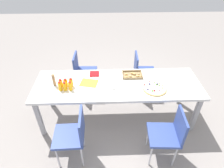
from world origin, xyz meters
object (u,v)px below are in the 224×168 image
Objects in this scene: juice_bottle_5 at (71,83)px; fruit_pizza at (154,88)px; juice_bottle_4 at (66,83)px; chair_near_left at (74,133)px; napkin_stack at (94,74)px; chair_far_right at (142,70)px; paper_folder at (89,83)px; juice_bottle_1 at (65,86)px; party_table at (117,87)px; chair_near_right at (169,133)px; chair_far_left at (83,70)px; plate_stack at (112,86)px; juice_bottle_0 at (60,86)px; juice_bottle_3 at (61,83)px; juice_bottle_2 at (70,86)px; cardboard_tube at (54,80)px; snack_tray at (132,75)px.

fruit_pizza is at bearing -4.81° from juice_bottle_5.
chair_near_left is at bearing -76.34° from juice_bottle_4.
juice_bottle_4 is 0.93× the size of juice_bottle_5.
juice_bottle_5 is at bearing -136.52° from napkin_stack.
chair_far_right is 0.91m from fruit_pizza.
juice_bottle_1 is at bearing -154.88° from paper_folder.
party_table is 3.08× the size of chair_near_right.
chair_far_left is 5.69× the size of juice_bottle_5.
chair_near_right is 1.50m from chair_far_right.
fruit_pizza is at bearing -6.87° from plate_stack.
chair_far_right is (-0.13, 1.49, 0.00)m from chair_near_right.
chair_near_right is 3.19× the size of paper_folder.
juice_bottle_1 is at bearing -89.04° from juice_bottle_4.
juice_bottle_0 is 0.08m from juice_bottle_3.
chair_near_left is 2.34× the size of fruit_pizza.
cardboard_tube is (-0.26, 0.12, 0.03)m from juice_bottle_2.
juice_bottle_3 is at bearing 131.66° from juice_bottle_1.
snack_tray is (1.03, 0.24, -0.05)m from juice_bottle_4.
paper_folder is at bearing -51.72° from chair_far_right.
juice_bottle_2 is at bearing -169.51° from party_table.
chair_near_right is 1.07m from snack_tray.
paper_folder is (-0.44, 0.03, 0.06)m from party_table.
juice_bottle_0 is 1.02× the size of juice_bottle_2.
juice_bottle_2 is 1.11× the size of juice_bottle_3.
juice_bottle_2 is (0.15, -0.00, -0.00)m from juice_bottle_0.
juice_bottle_2 is at bearing -46.50° from juice_bottle_4.
party_table is 18.22× the size of juice_bottle_1.
chair_near_right is 6.09× the size of juice_bottle_4.
chair_far_left is at bearing 118.14° from napkin_stack.
chair_far_right is 6.09× the size of juice_bottle_4.
juice_bottle_3 is at bearing -167.64° from snack_tray.
chair_far_right is at bearing 30.71° from juice_bottle_4.
fruit_pizza is at bearing 12.29° from chair_near_right.
snack_tray reaches higher than paper_folder.
juice_bottle_4 is 0.35m from paper_folder.
plate_stack reaches higher than paper_folder.
chair_far_right is 2.60× the size of snack_tray.
chair_far_right is (1.14, -0.03, 0.00)m from chair_far_left.
juice_bottle_4 is at bearing 52.10° from juice_bottle_0.
napkin_stack is (0.33, 0.31, -0.06)m from juice_bottle_5.
chair_near_left is 0.72m from juice_bottle_0.
paper_folder is (-0.95, -0.69, 0.24)m from chair_far_right.
cardboard_tube is at bearing 174.69° from fruit_pizza.
napkin_stack is (0.41, 0.40, -0.06)m from juice_bottle_1.
party_table is at bearing -32.99° from chair_far_right.
juice_bottle_1 is 0.94× the size of napkin_stack.
chair_near_left is 1.84m from chair_far_right.
juice_bottle_0 is at bearing -171.45° from party_table.
chair_far_right reaches higher than fruit_pizza.
napkin_stack is (-0.88, -0.45, 0.25)m from chair_far_right.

